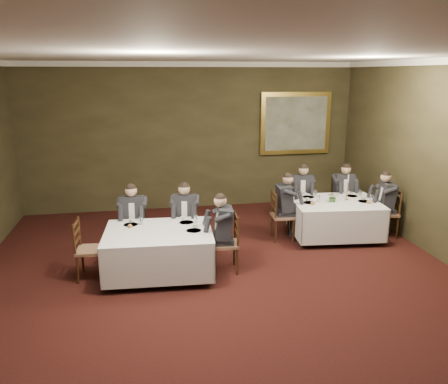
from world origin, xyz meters
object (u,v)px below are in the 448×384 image
object	(u,v)px
chair_sec_endright	(226,255)
candlestick	(347,190)
chair_main_backright	(341,210)
chair_sec_backright	(186,237)
chair_main_backleft	(301,211)
centerpiece	(333,196)
diner_main_backleft	(302,202)
diner_main_endright	(386,212)
painting	(296,123)
table_second	(159,249)
chair_main_endleft	(282,225)
chair_main_endright	(386,222)
diner_main_endleft	(283,215)
diner_main_backright	(342,201)
chair_sec_backleft	(135,239)
diner_sec_backright	(185,226)
diner_sec_endright	(225,242)
chair_sec_endleft	(91,262)
table_main	(335,216)
diner_sec_backleft	(134,228)

from	to	relation	value
chair_sec_endright	candlestick	world-z (taller)	candlestick
chair_main_backright	chair_sec_backright	distance (m)	3.73
chair_main_backleft	centerpiece	world-z (taller)	same
diner_main_backleft	diner_main_endright	size ratio (longest dim) A/B	1.00
painting	table_second	bearing A→B (deg)	-134.49
diner_main_endright	chair_main_endleft	bearing A→B (deg)	94.28
chair_main_backleft	candlestick	xyz separation A→B (m)	(0.63, -0.88, 0.68)
chair_main_endleft	chair_main_endright	xyz separation A→B (m)	(2.16, -0.21, 0.00)
chair_main_endright	chair_sec_endright	distance (m)	3.68
chair_main_backright	chair_main_endright	size ratio (longest dim) A/B	1.00
diner_main_endleft	diner_main_backright	bearing A→B (deg)	116.36
chair_main_backright	chair_sec_backleft	xyz separation A→B (m)	(-4.53, -0.97, 0.00)
chair_main_backleft	diner_sec_backright	size ratio (longest dim) A/B	0.74
table_second	diner_sec_endright	xyz separation A→B (m)	(1.10, -0.07, 0.06)
diner_main_endright	chair_sec_endleft	size ratio (longest dim) A/B	1.35
chair_sec_endleft	painting	size ratio (longest dim) A/B	0.56
chair_main_backleft	chair_main_backright	xyz separation A→B (m)	(0.91, -0.09, 0.00)
chair_main_endright	chair_sec_backleft	world-z (taller)	same
chair_main_endleft	chair_main_backleft	bearing A→B (deg)	141.39
chair_main_endright	diner_sec_backright	bearing A→B (deg)	101.25
diner_main_endleft	diner_sec_backright	bearing A→B (deg)	-78.61
table_main	chair_main_backright	size ratio (longest dim) A/B	1.84
chair_sec_backleft	diner_sec_backleft	distance (m)	0.23
chair_sec_backleft	chair_sec_endleft	world-z (taller)	same
table_main	diner_main_backleft	world-z (taller)	diner_main_backleft
chair_main_backright	chair_sec_endright	bearing A→B (deg)	37.05
diner_main_endright	chair_sec_endright	size ratio (longest dim) A/B	1.35
chair_main_backleft	diner_main_endright	world-z (taller)	diner_main_endright
table_second	diner_main_backleft	distance (m)	3.76
chair_sec_endleft	table_second	bearing A→B (deg)	90.94
chair_main_endright	diner_sec_endright	bearing A→B (deg)	115.98
chair_main_backright	diner_sec_backright	bearing A→B (deg)	19.98
diner_sec_backleft	chair_sec_endleft	world-z (taller)	diner_sec_backleft
diner_main_backright	chair_sec_endright	size ratio (longest dim) A/B	1.35
table_second	diner_main_endleft	world-z (taller)	diner_main_endleft
candlestick	chair_main_endright	bearing A→B (deg)	-10.45
chair_main_endleft	diner_main_backright	bearing A→B (deg)	116.19
diner_main_backleft	diner_main_endleft	bearing A→B (deg)	63.87
chair_sec_backleft	centerpiece	xyz separation A→B (m)	(3.90, 0.11, 0.60)
chair_sec_backleft	candlestick	size ratio (longest dim) A/B	1.85
candlestick	centerpiece	bearing A→B (deg)	-167.98
diner_sec_backleft	diner_sec_endright	bearing A→B (deg)	152.67
chair_sec_endleft	centerpiece	xyz separation A→B (m)	(4.59, 0.98, 0.60)
chair_main_endleft	chair_sec_endright	xyz separation A→B (m)	(-1.38, -1.24, 0.00)
chair_main_endleft	chair_sec_endright	bearing A→B (deg)	-45.62
chair_main_backleft	diner_sec_backleft	xyz separation A→B (m)	(-3.61, -1.07, 0.23)
candlestick	chair_sec_endleft	bearing A→B (deg)	-168.01
candlestick	table_main	bearing A→B (deg)	-169.93
diner_sec_backright	chair_sec_backleft	bearing A→B (deg)	6.38
diner_main_endright	diner_main_backleft	bearing A→B (deg)	64.73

